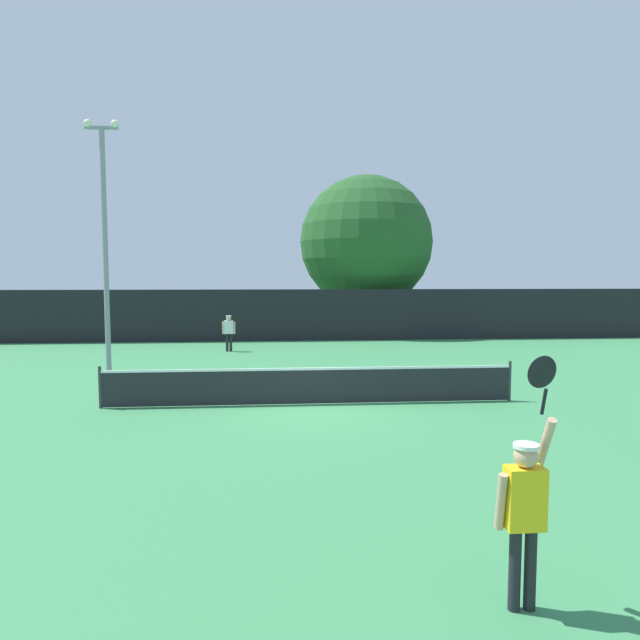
{
  "coord_description": "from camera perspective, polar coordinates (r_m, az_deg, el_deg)",
  "views": [
    {
      "loc": [
        -0.92,
        -14.23,
        3.35
      ],
      "look_at": [
        0.46,
        2.75,
        1.98
      ],
      "focal_mm": 31.25,
      "sensor_mm": 36.0,
      "label": 1
    }
  ],
  "objects": [
    {
      "name": "light_pole",
      "position": [
        20.66,
        -21.18,
        8.5
      ],
      "size": [
        1.18,
        0.28,
        8.59
      ],
      "color": "gray",
      "rests_on": "ground"
    },
    {
      "name": "parked_car_near",
      "position": [
        34.33,
        -16.82,
        0.1
      ],
      "size": [
        2.13,
        4.3,
        1.69
      ],
      "rotation": [
        0.0,
        0.0,
        -0.05
      ],
      "color": "#B7B7BC",
      "rests_on": "ground"
    },
    {
      "name": "perimeter_fence",
      "position": [
        28.54,
        -2.78,
        0.51
      ],
      "size": [
        38.18,
        0.12,
        2.64
      ],
      "primitive_type": "cube",
      "color": "black",
      "rests_on": "ground"
    },
    {
      "name": "tennis_net",
      "position": [
        14.53,
        -0.94,
        -6.65
      ],
      "size": [
        10.73,
        0.08,
        1.07
      ],
      "color": "#232328",
      "rests_on": "ground"
    },
    {
      "name": "ground_plane",
      "position": [
        14.64,
        -0.93,
        -8.62
      ],
      "size": [
        120.0,
        120.0,
        0.0
      ],
      "primitive_type": "plane",
      "color": "#387F4C"
    },
    {
      "name": "player_receiving",
      "position": [
        24.85,
        -9.32,
        -0.98
      ],
      "size": [
        0.57,
        0.23,
        1.58
      ],
      "rotation": [
        0.0,
        0.0,
        3.14
      ],
      "color": "white",
      "rests_on": "ground"
    },
    {
      "name": "player_serving",
      "position": [
        6.14,
        20.25,
        -16.9
      ],
      "size": [
        0.67,
        0.4,
        2.55
      ],
      "color": "yellow",
      "rests_on": "ground"
    },
    {
      "name": "parked_car_mid",
      "position": [
        36.38,
        -8.33,
        0.49
      ],
      "size": [
        2.35,
        4.38,
        1.69
      ],
      "rotation": [
        0.0,
        0.0,
        0.11
      ],
      "color": "#B7B7BC",
      "rests_on": "ground"
    },
    {
      "name": "tennis_ball",
      "position": [
        17.13,
        7.41,
        -6.6
      ],
      "size": [
        0.07,
        0.07,
        0.07
      ],
      "primitive_type": "sphere",
      "color": "#CCE033",
      "rests_on": "ground"
    },
    {
      "name": "large_tree",
      "position": [
        32.71,
        4.73,
        7.95
      ],
      "size": [
        7.64,
        7.64,
        9.1
      ],
      "color": "brown",
      "rests_on": "ground"
    }
  ]
}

